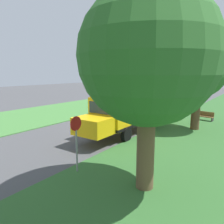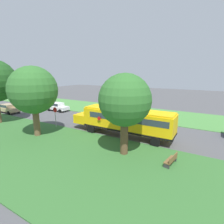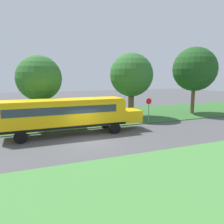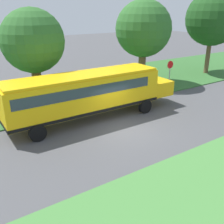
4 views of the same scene
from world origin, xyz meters
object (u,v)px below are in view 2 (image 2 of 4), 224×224
(stop_sign, at_px, (55,115))
(oak_tree_roadside_mid, at_px, (34,89))
(oak_tree_beside_bus, at_px, (125,101))
(car_white_nearest, at_px, (58,106))
(park_bench, at_px, (171,160))
(car_tan_middle, at_px, (8,108))
(school_bus, at_px, (125,120))

(stop_sign, bearing_deg, oak_tree_roadside_mid, -171.68)
(oak_tree_beside_bus, bearing_deg, car_white_nearest, 62.56)
(stop_sign, xyz_separation_m, park_bench, (-2.30, -15.42, -1.26))
(car_white_nearest, height_order, oak_tree_beside_bus, oak_tree_beside_bus)
(oak_tree_beside_bus, relative_size, stop_sign, 2.62)
(stop_sign, distance_m, park_bench, 15.64)
(car_white_nearest, relative_size, car_tan_middle, 1.00)
(car_tan_middle, xyz_separation_m, park_bench, (-4.10, -29.66, -0.40))
(school_bus, distance_m, oak_tree_beside_bus, 5.63)
(car_tan_middle, height_order, park_bench, car_tan_middle)
(car_white_nearest, height_order, car_tan_middle, same)
(school_bus, bearing_deg, park_bench, -124.06)
(school_bus, bearing_deg, oak_tree_beside_bus, -154.22)
(oak_tree_beside_bus, height_order, oak_tree_roadside_mid, oak_tree_roadside_mid)
(car_white_nearest, bearing_deg, oak_tree_roadside_mid, -142.41)
(car_white_nearest, xyz_separation_m, park_bench, (-9.70, -23.08, -0.40))
(park_bench, bearing_deg, school_bus, 55.94)
(park_bench, bearing_deg, oak_tree_roadside_mid, 93.30)
(car_white_nearest, distance_m, car_tan_middle, 8.63)
(school_bus, relative_size, car_white_nearest, 2.82)
(oak_tree_roadside_mid, distance_m, park_bench, 15.77)
(car_white_nearest, bearing_deg, car_tan_middle, 130.43)
(oak_tree_beside_bus, relative_size, park_bench, 4.33)
(stop_sign, bearing_deg, oak_tree_beside_bus, -102.35)
(car_tan_middle, height_order, stop_sign, stop_sign)
(oak_tree_beside_bus, xyz_separation_m, oak_tree_roadside_mid, (-0.67, 10.92, 0.54))
(school_bus, height_order, car_white_nearest, school_bus)
(school_bus, xyz_separation_m, park_bench, (-4.14, -6.12, -1.45))
(oak_tree_roadside_mid, bearing_deg, car_white_nearest, 37.59)
(car_tan_middle, relative_size, stop_sign, 1.61)
(oak_tree_roadside_mid, bearing_deg, park_bench, -86.70)
(oak_tree_roadside_mid, height_order, stop_sign, oak_tree_roadside_mid)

